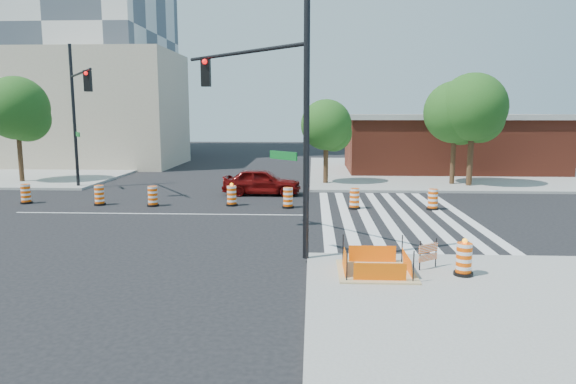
# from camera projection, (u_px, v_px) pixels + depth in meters

# --- Properties ---
(ground) EXTENTS (120.00, 120.00, 0.00)m
(ground) POSITION_uv_depth(u_px,v_px,m) (161.00, 214.00, 24.23)
(ground) COLOR black
(ground) RESTS_ON ground
(sidewalk_ne) EXTENTS (22.00, 22.00, 0.15)m
(sidewalk_ne) POSITION_uv_depth(u_px,v_px,m) (448.00, 171.00, 41.13)
(sidewalk_ne) COLOR gray
(sidewalk_ne) RESTS_ON ground
(sidewalk_nw) EXTENTS (22.00, 22.00, 0.15)m
(sidewalk_nw) POSITION_uv_depth(u_px,v_px,m) (11.00, 169.00, 42.83)
(sidewalk_nw) COLOR gray
(sidewalk_nw) RESTS_ON ground
(crosswalk_east) EXTENTS (6.75, 13.50, 0.01)m
(crosswalk_east) POSITION_uv_depth(u_px,v_px,m) (394.00, 216.00, 23.71)
(crosswalk_east) COLOR silver
(crosswalk_east) RESTS_ON ground
(lane_centerline) EXTENTS (14.00, 0.12, 0.01)m
(lane_centerline) POSITION_uv_depth(u_px,v_px,m) (161.00, 214.00, 24.22)
(lane_centerline) COLOR silver
(lane_centerline) RESTS_ON ground
(excavation_pit) EXTENTS (2.20, 2.20, 0.90)m
(excavation_pit) POSITION_uv_depth(u_px,v_px,m) (376.00, 270.00, 14.88)
(excavation_pit) COLOR tan
(excavation_pit) RESTS_ON ground
(brick_storefront) EXTENTS (16.50, 8.50, 4.60)m
(brick_storefront) POSITION_uv_depth(u_px,v_px,m) (449.00, 143.00, 40.79)
(brick_storefront) COLOR maroon
(brick_storefront) RESTS_ON ground
(beige_midrise) EXTENTS (14.00, 10.00, 10.00)m
(beige_midrise) POSITION_uv_depth(u_px,v_px,m) (98.00, 109.00, 45.74)
(beige_midrise) COLOR tan
(beige_midrise) RESTS_ON ground
(red_coupe) EXTENTS (4.57, 1.96, 1.54)m
(red_coupe) POSITION_uv_depth(u_px,v_px,m) (262.00, 182.00, 29.72)
(red_coupe) COLOR #540707
(red_coupe) RESTS_ON ground
(signal_pole_se) EXTENTS (4.69, 4.67, 8.56)m
(signal_pole_se) POSITION_uv_depth(u_px,v_px,m) (269.00, 97.00, 16.88)
(signal_pole_se) COLOR black
(signal_pole_se) RESTS_ON ground
(signal_pole_nw) EXTENTS (3.74, 5.61, 8.73)m
(signal_pole_nw) POSITION_uv_depth(u_px,v_px,m) (78.00, 102.00, 30.20)
(signal_pole_nw) COLOR black
(signal_pole_nw) RESTS_ON ground
(pit_drum) EXTENTS (0.55, 0.55, 1.08)m
(pit_drum) POSITION_uv_depth(u_px,v_px,m) (464.00, 260.00, 14.56)
(pit_drum) COLOR black
(pit_drum) RESTS_ON ground
(barricade) EXTENTS (0.64, 0.46, 0.89)m
(barricade) POSITION_uv_depth(u_px,v_px,m) (428.00, 252.00, 15.19)
(barricade) COLOR #FC5105
(barricade) RESTS_ON ground
(tree_north_b) EXTENTS (4.19, 4.19, 7.12)m
(tree_north_b) POSITION_uv_depth(u_px,v_px,m) (18.00, 112.00, 33.98)
(tree_north_b) COLOR #382314
(tree_north_b) RESTS_ON ground
(tree_north_c) EXTENTS (3.35, 3.29, 5.60)m
(tree_north_c) POSITION_uv_depth(u_px,v_px,m) (327.00, 128.00, 33.30)
(tree_north_c) COLOR #382314
(tree_north_c) RESTS_ON ground
(tree_north_d) EXTENTS (3.97, 3.97, 6.74)m
(tree_north_d) POSITION_uv_depth(u_px,v_px,m) (456.00, 116.00, 32.76)
(tree_north_d) COLOR #382314
(tree_north_d) RESTS_ON ground
(tree_north_e) EXTENTS (4.23, 4.23, 7.19)m
(tree_north_e) POSITION_uv_depth(u_px,v_px,m) (473.00, 111.00, 31.97)
(tree_north_e) COLOR #382314
(tree_north_e) RESTS_ON ground
(median_drum_1) EXTENTS (0.60, 0.60, 1.02)m
(median_drum_1) POSITION_uv_depth(u_px,v_px,m) (26.00, 194.00, 26.92)
(median_drum_1) COLOR black
(median_drum_1) RESTS_ON ground
(median_drum_2) EXTENTS (0.60, 0.60, 1.02)m
(median_drum_2) POSITION_uv_depth(u_px,v_px,m) (99.00, 196.00, 26.44)
(median_drum_2) COLOR black
(median_drum_2) RESTS_ON ground
(median_drum_3) EXTENTS (0.60, 0.60, 1.02)m
(median_drum_3) POSITION_uv_depth(u_px,v_px,m) (153.00, 197.00, 26.15)
(median_drum_3) COLOR black
(median_drum_3) RESTS_ON ground
(median_drum_4) EXTENTS (0.60, 0.60, 1.18)m
(median_drum_4) POSITION_uv_depth(u_px,v_px,m) (232.00, 196.00, 26.28)
(median_drum_4) COLOR black
(median_drum_4) RESTS_ON ground
(median_drum_5) EXTENTS (0.60, 0.60, 1.02)m
(median_drum_5) POSITION_uv_depth(u_px,v_px,m) (288.00, 198.00, 25.68)
(median_drum_5) COLOR black
(median_drum_5) RESTS_ON ground
(median_drum_6) EXTENTS (0.60, 0.60, 1.02)m
(median_drum_6) POSITION_uv_depth(u_px,v_px,m) (354.00, 199.00, 25.41)
(median_drum_6) COLOR black
(median_drum_6) RESTS_ON ground
(median_drum_7) EXTENTS (0.60, 0.60, 1.02)m
(median_drum_7) POSITION_uv_depth(u_px,v_px,m) (433.00, 200.00, 25.19)
(median_drum_7) COLOR black
(median_drum_7) RESTS_ON ground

